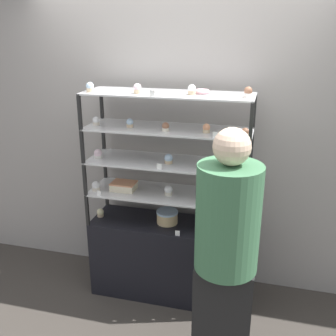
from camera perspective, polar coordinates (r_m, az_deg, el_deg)
The scene contains 34 objects.
ground_plane at distance 3.67m, azimuth 0.00°, elevation -17.39°, with size 20.00×20.00×0.00m, color #38332D.
back_wall at distance 3.40m, azimuth 1.53°, elevation 4.09°, with size 8.00×0.05×2.60m.
display_base at distance 3.48m, azimuth 0.00°, elevation -12.91°, with size 1.28×0.43×0.68m.
display_riser_lower at distance 3.20m, azimuth 0.00°, elevation -3.93°, with size 1.28×0.43×0.27m.
display_riser_middle at distance 3.10m, azimuth 0.00°, elevation 0.64°, with size 1.28×0.43×0.27m.
display_riser_upper at distance 3.02m, azimuth 0.00°, elevation 5.48°, with size 1.28×0.43×0.27m.
display_riser_top at distance 2.97m, azimuth 0.00°, elevation 10.53°, with size 1.28×0.43×0.27m.
layer_cake_centerpiece at distance 3.29m, azimuth -0.11°, elevation -7.09°, with size 0.18×0.18×0.11m.
sheet_cake_frosted at distance 3.27m, azimuth -6.44°, elevation -2.61°, with size 0.20×0.15×0.07m.
cupcake_0 at distance 3.45m, azimuth -9.78°, elevation -6.42°, with size 0.06×0.06×0.07m.
cupcake_1 at distance 3.14m, azimuth 9.91°, elevation -9.24°, with size 0.06×0.06×0.07m.
price_tag_0 at distance 3.11m, azimuth 1.38°, elevation -9.45°, with size 0.04×0.00×0.04m.
cupcake_2 at distance 3.28m, azimuth -10.42°, elevation -2.61°, with size 0.07×0.07×0.08m.
cupcake_3 at distance 3.14m, azimuth 0.07°, elevation -3.29°, with size 0.07×0.07×0.08m.
cupcake_4 at distance 3.06m, azimuth 4.95°, elevation -4.05°, with size 0.07×0.07×0.08m.
cupcake_5 at distance 3.00m, azimuth 10.02°, elevation -4.75°, with size 0.07×0.07×0.08m.
price_tag_1 at distance 3.18m, azimuth -9.97°, elevation -3.63°, with size 0.04×0.00×0.04m.
cupcake_6 at distance 3.22m, azimuth -10.12°, elevation 2.02°, with size 0.07×0.07×0.08m.
cupcake_7 at distance 3.05m, azimuth 0.07°, elevation 1.32°, with size 0.07×0.07×0.08m.
cupcake_8 at distance 2.93m, azimuth 10.91°, elevation 0.16°, with size 0.07×0.07×0.08m.
price_tag_2 at distance 2.92m, azimuth -1.30°, elevation 0.20°, with size 0.04×0.00×0.04m.
cupcake_9 at distance 3.17m, azimuth -10.40°, elevation 6.72°, with size 0.05×0.05×0.07m.
cupcake_10 at distance 3.06m, azimuth -5.57°, elevation 6.51°, with size 0.05×0.05×0.07m.
cupcake_11 at distance 2.93m, azimuth -0.36°, elevation 5.98°, with size 0.05×0.05×0.07m.
cupcake_12 at distance 2.90m, azimuth 5.60°, elevation 5.75°, with size 0.05×0.05×0.07m.
cupcake_13 at distance 2.81m, azimuth 11.12°, elevation 5.05°, with size 0.05×0.05×0.07m.
price_tag_3 at distance 2.76m, azimuth 6.87°, elevation 4.78°, with size 0.04×0.00×0.04m.
cupcake_14 at distance 3.06m, azimuth -11.25°, elevation 11.43°, with size 0.06×0.06×0.07m.
cupcake_15 at distance 2.93m, azimuth -4.47°, elevation 11.41°, with size 0.06×0.06×0.07m.
cupcake_16 at distance 2.87m, azimuth 3.48°, elevation 11.25°, with size 0.06×0.06×0.07m.
cupcake_17 at distance 2.82m, azimuth 11.55°, elevation 10.74°, with size 0.06×0.06×0.07m.
price_tag_4 at distance 2.80m, azimuth -2.31°, elevation 10.76°, with size 0.04×0.00×0.04m.
donut_glazed at distance 2.94m, azimuth 4.93°, elevation 11.02°, with size 0.11×0.11×0.03m.
customer_figure at distance 2.53m, azimuth 8.42°, elevation -11.76°, with size 0.39×0.39×1.69m.
Camera 1 is at (0.74, -2.84, 2.21)m, focal length 42.00 mm.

